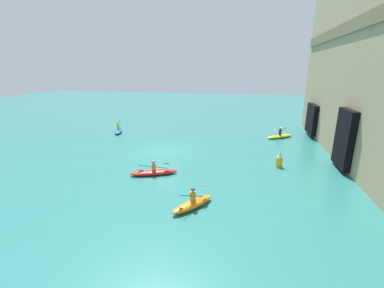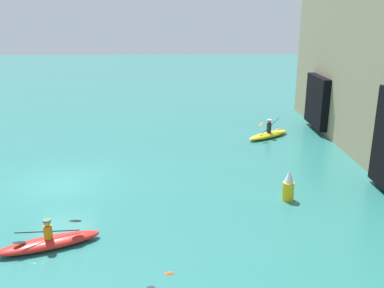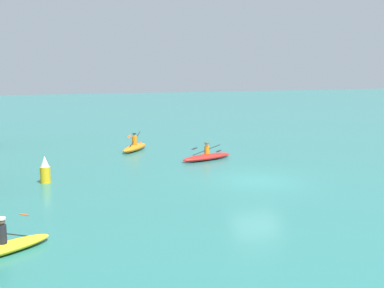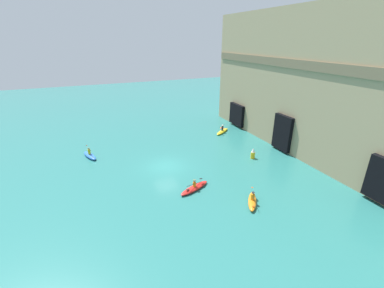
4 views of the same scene
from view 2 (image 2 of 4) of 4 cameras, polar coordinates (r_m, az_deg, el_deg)
ground_plane at (r=20.90m, az=-16.99°, el=-5.11°), size 120.00×120.00×0.00m
kayak_red at (r=15.68m, az=-18.52°, el=-12.27°), size 2.08×3.48×1.05m
kayak_yellow at (r=27.50m, az=10.18°, el=1.29°), size 2.55×3.16×1.17m
marker_buoy at (r=18.62m, az=12.74°, el=-5.52°), size 0.49×0.49×1.33m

